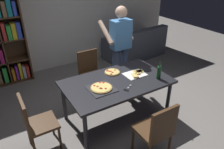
% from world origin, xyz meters
% --- Properties ---
extents(ground_plane, '(12.00, 12.00, 0.00)m').
position_xyz_m(ground_plane, '(0.00, 0.00, 0.00)').
color(ground_plane, gray).
extents(back_wall, '(6.40, 0.10, 2.80)m').
position_xyz_m(back_wall, '(0.00, 2.60, 1.40)').
color(back_wall, silver).
rests_on(back_wall, ground_plane).
extents(dining_table, '(1.71, 1.01, 0.75)m').
position_xyz_m(dining_table, '(0.00, 0.00, 0.68)').
color(dining_table, '#232328').
rests_on(dining_table, ground_plane).
extents(chair_near_camera, '(0.42, 0.42, 0.90)m').
position_xyz_m(chair_near_camera, '(-0.00, -0.99, 0.51)').
color(chair_near_camera, '#472D19').
rests_on(chair_near_camera, ground_plane).
extents(chair_far_side, '(0.42, 0.42, 0.90)m').
position_xyz_m(chair_far_side, '(0.00, 0.99, 0.51)').
color(chair_far_side, '#472D19').
rests_on(chair_far_side, ground_plane).
extents(chair_left_end, '(0.42, 0.42, 0.90)m').
position_xyz_m(chair_left_end, '(-1.34, 0.00, 0.51)').
color(chair_left_end, '#472D19').
rests_on(chair_left_end, ground_plane).
extents(couch, '(1.78, 1.03, 0.85)m').
position_xyz_m(couch, '(1.91, 1.99, 0.30)').
color(couch, '#4C515B').
rests_on(couch, ground_plane).
extents(person_serving_pizza, '(0.55, 0.54, 1.75)m').
position_xyz_m(person_serving_pizza, '(0.57, 0.77, 1.00)').
color(person_serving_pizza, '#38476B').
rests_on(person_serving_pizza, ground_plane).
extents(pepperoni_pizza_on_tray, '(0.39, 0.39, 0.04)m').
position_xyz_m(pepperoni_pizza_on_tray, '(-0.33, -0.08, 0.77)').
color(pepperoni_pizza_on_tray, '#2D2D33').
rests_on(pepperoni_pizza_on_tray, dining_table).
extents(pizza_slices_on_towel, '(0.37, 0.28, 0.03)m').
position_xyz_m(pizza_slices_on_towel, '(0.40, 0.02, 0.76)').
color(pizza_slices_on_towel, white).
rests_on(pizza_slices_on_towel, dining_table).
extents(wine_bottle, '(0.07, 0.07, 0.32)m').
position_xyz_m(wine_bottle, '(0.62, -0.28, 0.87)').
color(wine_bottle, '#194723').
rests_on(wine_bottle, dining_table).
extents(kitchen_scissors, '(0.19, 0.14, 0.01)m').
position_xyz_m(kitchen_scissors, '(0.01, -0.29, 0.76)').
color(kitchen_scissors, silver).
rests_on(kitchen_scissors, dining_table).
extents(second_pizza_plain, '(0.26, 0.26, 0.03)m').
position_xyz_m(second_pizza_plain, '(0.08, 0.28, 0.76)').
color(second_pizza_plain, tan).
rests_on(second_pizza_plain, dining_table).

